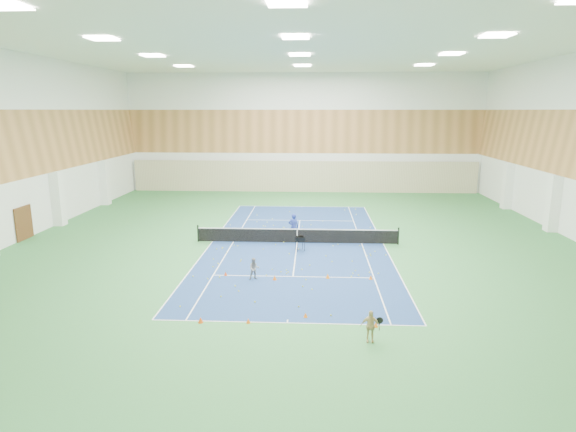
{
  "coord_description": "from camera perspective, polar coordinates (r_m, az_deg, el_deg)",
  "views": [
    {
      "loc": [
        0.95,
        -29.68,
        8.32
      ],
      "look_at": [
        -0.53,
        -1.08,
        2.0
      ],
      "focal_mm": 30.0,
      "sensor_mm": 36.0,
      "label": 1
    }
  ],
  "objects": [
    {
      "name": "ground",
      "position": [
        30.84,
        1.09,
        -3.21
      ],
      "size": [
        40.0,
        40.0,
        0.0
      ],
      "primitive_type": "plane",
      "color": "#31733A",
      "rests_on": "ground"
    },
    {
      "name": "cone_base_a",
      "position": [
        19.97,
        -10.32,
        -12.02
      ],
      "size": [
        0.21,
        0.21,
        0.23
      ],
      "primitive_type": "cone",
      "color": "#D94A0B",
      "rests_on": "ground"
    },
    {
      "name": "child_apron",
      "position": [
        18.24,
        9.71,
        -12.75
      ],
      "size": [
        0.73,
        0.33,
        1.22
      ],
      "primitive_type": "imported",
      "rotation": [
        0.0,
        0.0,
        -0.04
      ],
      "color": "tan",
      "rests_on": "ground"
    },
    {
      "name": "tennis_net",
      "position": [
        30.7,
        1.09,
        -2.22
      ],
      "size": [
        12.8,
        0.1,
        1.1
      ],
      "primitive_type": null,
      "color": "black",
      "rests_on": "ground"
    },
    {
      "name": "cone_base_d",
      "position": [
        19.63,
        10.37,
        -12.53
      ],
      "size": [
        0.18,
        0.18,
        0.2
      ],
      "primitive_type": "cone",
      "color": "orange",
      "rests_on": "ground"
    },
    {
      "name": "ball_cart",
      "position": [
        29.04,
        1.43,
        -3.29
      ],
      "size": [
        0.65,
        0.65,
        0.9
      ],
      "primitive_type": null,
      "rotation": [
        0.0,
        0.0,
        0.31
      ],
      "color": "black",
      "rests_on": "ground"
    },
    {
      "name": "cone_svc_d",
      "position": [
        24.68,
        9.78,
        -7.17
      ],
      "size": [
        0.2,
        0.2,
        0.23
      ],
      "primitive_type": "cone",
      "color": "#DB5D0B",
      "rests_on": "ground"
    },
    {
      "name": "cone_base_c",
      "position": [
        20.14,
        2.09,
        -11.65
      ],
      "size": [
        0.18,
        0.18,
        0.2
      ],
      "primitive_type": "cone",
      "color": "orange",
      "rests_on": "ground"
    },
    {
      "name": "court_surface",
      "position": [
        30.84,
        1.09,
        -3.2
      ],
      "size": [
        10.97,
        23.77,
        0.01
      ],
      "primitive_type": "cube",
      "color": "navy",
      "rests_on": "ground"
    },
    {
      "name": "cone_svc_c",
      "position": [
        24.55,
        4.74,
        -7.11
      ],
      "size": [
        0.22,
        0.22,
        0.24
      ],
      "primitive_type": "cone",
      "color": "orange",
      "rests_on": "ground"
    },
    {
      "name": "tennis_balls_scatter",
      "position": [
        30.83,
        1.09,
        -3.13
      ],
      "size": [
        10.57,
        22.77,
        0.07
      ],
      "primitive_type": null,
      "color": "yellow",
      "rests_on": "ground"
    },
    {
      "name": "cone_svc_b",
      "position": [
        24.25,
        -1.6,
        -7.33
      ],
      "size": [
        0.22,
        0.22,
        0.24
      ],
      "primitive_type": "cone",
      "color": "#E45A0C",
      "rests_on": "ground"
    },
    {
      "name": "door_left_b",
      "position": [
        35.91,
        -28.83,
        -0.72
      ],
      "size": [
        0.08,
        1.8,
        2.2
      ],
      "primitive_type": "cube",
      "color": "#593319",
      "rests_on": "ground"
    },
    {
      "name": "room_shell",
      "position": [
        29.79,
        1.14,
        7.97
      ],
      "size": [
        36.0,
        40.0,
        12.0
      ],
      "primitive_type": null,
      "color": "white",
      "rests_on": "ground"
    },
    {
      "name": "back_curtain",
      "position": [
        49.9,
        1.85,
        4.7
      ],
      "size": [
        35.4,
        0.16,
        3.2
      ],
      "primitive_type": "cube",
      "color": "#C6B793",
      "rests_on": "ground"
    },
    {
      "name": "ceiling_light_grid",
      "position": [
        29.92,
        1.19,
        19.35
      ],
      "size": [
        21.4,
        25.4,
        0.06
      ],
      "primitive_type": null,
      "color": "white",
      "rests_on": "room_shell"
    },
    {
      "name": "cone_base_b",
      "position": [
        19.71,
        -4.73,
        -12.26
      ],
      "size": [
        0.18,
        0.18,
        0.2
      ],
      "primitive_type": "cone",
      "color": "#E45E0C",
      "rests_on": "ground"
    },
    {
      "name": "coach",
      "position": [
        31.2,
        0.67,
        -1.32
      ],
      "size": [
        0.66,
        0.44,
        1.8
      ],
      "primitive_type": "imported",
      "rotation": [
        0.0,
        0.0,
        3.13
      ],
      "color": "navy",
      "rests_on": "ground"
    },
    {
      "name": "wood_cladding",
      "position": [
        29.7,
        1.15,
        11.82
      ],
      "size": [
        36.0,
        40.0,
        8.0
      ],
      "primitive_type": null,
      "color": "#B57A43",
      "rests_on": "room_shell"
    },
    {
      "name": "child_court",
      "position": [
        24.27,
        -4.02,
        -6.25
      ],
      "size": [
        0.61,
        0.52,
        1.11
      ],
      "primitive_type": "imported",
      "rotation": [
        0.0,
        0.0,
        0.2
      ],
      "color": "gray",
      "rests_on": "ground"
    },
    {
      "name": "cone_svc_a",
      "position": [
        25.09,
        -7.4,
        -6.79
      ],
      "size": [
        0.19,
        0.19,
        0.21
      ],
      "primitive_type": "cone",
      "color": "#E73D0C",
      "rests_on": "ground"
    }
  ]
}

